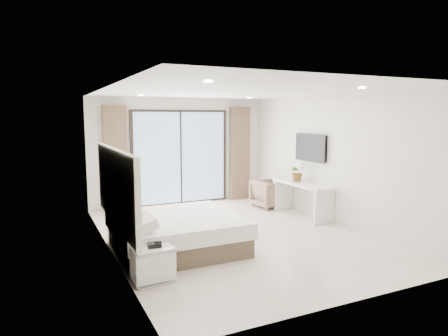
{
  "coord_description": "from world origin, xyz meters",
  "views": [
    {
      "loc": [
        -3.35,
        -6.58,
        2.24
      ],
      "look_at": [
        -0.04,
        0.4,
        1.24
      ],
      "focal_mm": 32.0,
      "sensor_mm": 36.0,
      "label": 1
    }
  ],
  "objects_px": {
    "bed": "(176,232)",
    "nightstand": "(152,264)",
    "console_desk": "(303,191)",
    "armchair": "(269,192)"
  },
  "relations": [
    {
      "from": "bed",
      "to": "nightstand",
      "type": "height_order",
      "value": "bed"
    },
    {
      "from": "console_desk",
      "to": "armchair",
      "type": "relative_size",
      "value": 2.27
    },
    {
      "from": "console_desk",
      "to": "armchair",
      "type": "height_order",
      "value": "console_desk"
    },
    {
      "from": "bed",
      "to": "nightstand",
      "type": "relative_size",
      "value": 3.71
    },
    {
      "from": "nightstand",
      "to": "console_desk",
      "type": "distance_m",
      "value": 4.55
    },
    {
      "from": "bed",
      "to": "console_desk",
      "type": "distance_m",
      "value": 3.48
    },
    {
      "from": "bed",
      "to": "armchair",
      "type": "distance_m",
      "value": 3.76
    },
    {
      "from": "bed",
      "to": "console_desk",
      "type": "xyz_separation_m",
      "value": [
        3.33,
        0.98,
        0.27
      ]
    },
    {
      "from": "bed",
      "to": "nightstand",
      "type": "xyz_separation_m",
      "value": [
        -0.7,
        -1.11,
        -0.06
      ]
    },
    {
      "from": "nightstand",
      "to": "armchair",
      "type": "height_order",
      "value": "armchair"
    }
  ]
}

